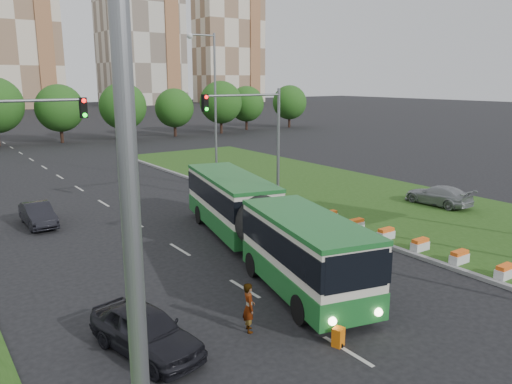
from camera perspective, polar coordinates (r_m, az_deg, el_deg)
ground at (r=22.94m, az=5.01°, el=-9.22°), size 360.00×360.00×0.00m
grass_median at (r=37.09m, az=12.52°, el=-0.79°), size 14.00×60.00×0.15m
median_kerb at (r=32.43m, az=4.15°, el=-2.43°), size 0.30×60.00×0.18m
lane_markings at (r=38.75m, az=-17.96°, el=-0.65°), size 0.20×100.00×0.01m
flower_planters at (r=27.84m, az=14.63°, el=-4.63°), size 1.10×18.10×0.60m
traffic_mast_median at (r=32.28m, az=0.28°, el=7.04°), size 5.76×0.32×8.00m
traffic_mast_left at (r=25.66m, az=-27.17°, el=4.14°), size 5.76×0.32×8.00m
street_lamps at (r=28.47m, az=-12.71°, el=7.27°), size 36.00×60.00×12.00m
tree_line at (r=75.20m, az=-16.73°, el=9.13°), size 120.00×8.00×9.00m
apartment_tower_ceast at (r=169.50m, az=-26.28°, el=17.07°), size 25.00×15.00×50.00m
apartment_tower_east at (r=180.51m, az=-13.06°, el=17.20°), size 27.00×15.00×47.00m
midrise_east at (r=196.29m, az=-3.13°, el=16.09°), size 24.00×14.00×40.00m
articulated_bus at (r=24.41m, az=-0.07°, el=-3.44°), size 2.72×17.45×2.87m
car_left_near at (r=16.84m, az=-12.51°, el=-15.21°), size 2.73×4.73×1.51m
car_left_far at (r=32.49m, az=-23.65°, el=-2.38°), size 1.48×4.17×1.37m
car_median at (r=36.30m, az=20.11°, el=-0.35°), size 2.10×4.73×1.35m
pedestrian at (r=17.66m, az=-0.81°, el=-13.04°), size 0.64×0.76×1.77m
shopping_trolley at (r=17.24m, az=9.38°, el=-16.04°), size 0.37×0.39×0.64m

